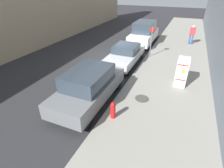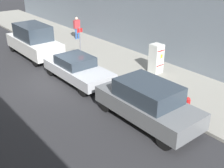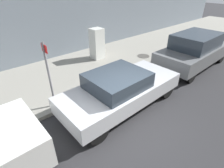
{
  "view_description": "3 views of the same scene",
  "coord_description": "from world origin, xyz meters",
  "px_view_note": "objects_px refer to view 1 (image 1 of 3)",
  "views": [
    {
      "loc": [
        -4.91,
        12.04,
        5.17
      ],
      "look_at": [
        -1.84,
        4.87,
        0.71
      ],
      "focal_mm": 28.0,
      "sensor_mm": 36.0,
      "label": 1
    },
    {
      "loc": [
        6.42,
        12.7,
        6.37
      ],
      "look_at": [
        -1.29,
        3.18,
        0.68
      ],
      "focal_mm": 45.0,
      "sensor_mm": 36.0,
      "label": 2
    },
    {
      "loc": [
        2.62,
        -3.14,
        3.95
      ],
      "look_at": [
        -1.54,
        0.56,
        0.67
      ],
      "focal_mm": 28.0,
      "sensor_mm": 36.0,
      "label": 3
    }
  ],
  "objects_px": {
    "street_sign_post": "(151,40)",
    "parked_suv_gray": "(89,86)",
    "parked_van_white": "(144,33)",
    "parked_sedan_silver": "(125,54)",
    "pedestrian_walking_far": "(192,33)",
    "fire_hydrant": "(113,110)",
    "discarded_refrigerator": "(182,72)"
  },
  "relations": [
    {
      "from": "parked_suv_gray",
      "to": "pedestrian_walking_far",
      "type": "bearing_deg",
      "value": -109.64
    },
    {
      "from": "parked_van_white",
      "to": "parked_suv_gray",
      "type": "distance_m",
      "value": 10.69
    },
    {
      "from": "discarded_refrigerator",
      "to": "pedestrian_walking_far",
      "type": "bearing_deg",
      "value": -91.89
    },
    {
      "from": "street_sign_post",
      "to": "parked_suv_gray",
      "type": "bearing_deg",
      "value": 78.63
    },
    {
      "from": "street_sign_post",
      "to": "pedestrian_walking_far",
      "type": "bearing_deg",
      "value": -120.27
    },
    {
      "from": "pedestrian_walking_far",
      "to": "parked_sedan_silver",
      "type": "bearing_deg",
      "value": -52.82
    },
    {
      "from": "parked_van_white",
      "to": "parked_sedan_silver",
      "type": "distance_m",
      "value": 5.41
    },
    {
      "from": "discarded_refrigerator",
      "to": "parked_suv_gray",
      "type": "xyz_separation_m",
      "value": [
        4.01,
        3.25,
        -0.07
      ]
    },
    {
      "from": "fire_hydrant",
      "to": "street_sign_post",
      "type": "bearing_deg",
      "value": -88.81
    },
    {
      "from": "street_sign_post",
      "to": "fire_hydrant",
      "type": "distance_m",
      "value": 8.01
    },
    {
      "from": "fire_hydrant",
      "to": "parked_van_white",
      "type": "relative_size",
      "value": 0.16
    },
    {
      "from": "fire_hydrant",
      "to": "parked_sedan_silver",
      "type": "height_order",
      "value": "parked_sedan_silver"
    },
    {
      "from": "street_sign_post",
      "to": "pedestrian_walking_far",
      "type": "relative_size",
      "value": 1.31
    },
    {
      "from": "fire_hydrant",
      "to": "parked_sedan_silver",
      "type": "bearing_deg",
      "value": -75.31
    },
    {
      "from": "parked_van_white",
      "to": "parked_suv_gray",
      "type": "relative_size",
      "value": 1.08
    },
    {
      "from": "discarded_refrigerator",
      "to": "parked_van_white",
      "type": "bearing_deg",
      "value": -61.69
    },
    {
      "from": "parked_van_white",
      "to": "parked_sedan_silver",
      "type": "relative_size",
      "value": 1.1
    },
    {
      "from": "discarded_refrigerator",
      "to": "fire_hydrant",
      "type": "distance_m",
      "value": 4.75
    },
    {
      "from": "parked_van_white",
      "to": "discarded_refrigerator",
      "type": "bearing_deg",
      "value": 118.31
    },
    {
      "from": "fire_hydrant",
      "to": "parked_suv_gray",
      "type": "relative_size",
      "value": 0.17
    },
    {
      "from": "street_sign_post",
      "to": "fire_hydrant",
      "type": "xyz_separation_m",
      "value": [
        -0.17,
        7.96,
        -0.9
      ]
    },
    {
      "from": "street_sign_post",
      "to": "fire_hydrant",
      "type": "relative_size",
      "value": 2.96
    },
    {
      "from": "parked_suv_gray",
      "to": "street_sign_post",
      "type": "bearing_deg",
      "value": -101.37
    },
    {
      "from": "pedestrian_walking_far",
      "to": "parked_suv_gray",
      "type": "height_order",
      "value": "pedestrian_walking_far"
    },
    {
      "from": "street_sign_post",
      "to": "parked_van_white",
      "type": "relative_size",
      "value": 0.46
    },
    {
      "from": "fire_hydrant",
      "to": "pedestrian_walking_far",
      "type": "distance_m",
      "value": 13.15
    },
    {
      "from": "fire_hydrant",
      "to": "pedestrian_walking_far",
      "type": "relative_size",
      "value": 0.44
    },
    {
      "from": "parked_van_white",
      "to": "fire_hydrant",
      "type": "bearing_deg",
      "value": 97.92
    },
    {
      "from": "discarded_refrigerator",
      "to": "pedestrian_walking_far",
      "type": "relative_size",
      "value": 0.95
    },
    {
      "from": "pedestrian_walking_far",
      "to": "street_sign_post",
      "type": "bearing_deg",
      "value": -50.63
    },
    {
      "from": "fire_hydrant",
      "to": "parked_van_white",
      "type": "height_order",
      "value": "parked_van_white"
    },
    {
      "from": "parked_sedan_silver",
      "to": "parked_van_white",
      "type": "bearing_deg",
      "value": -90.0
    }
  ]
}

